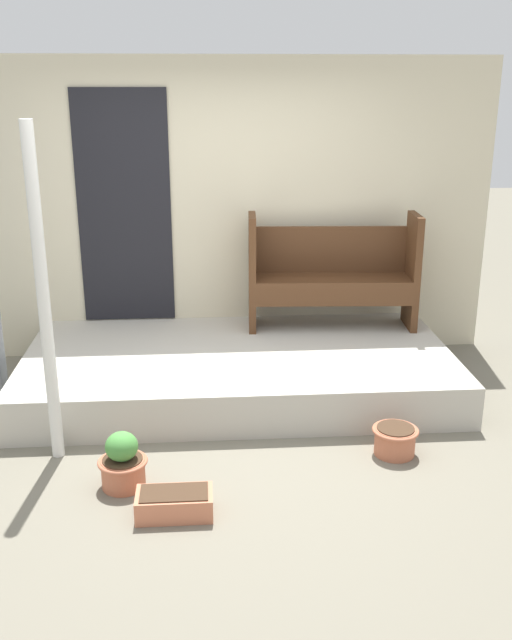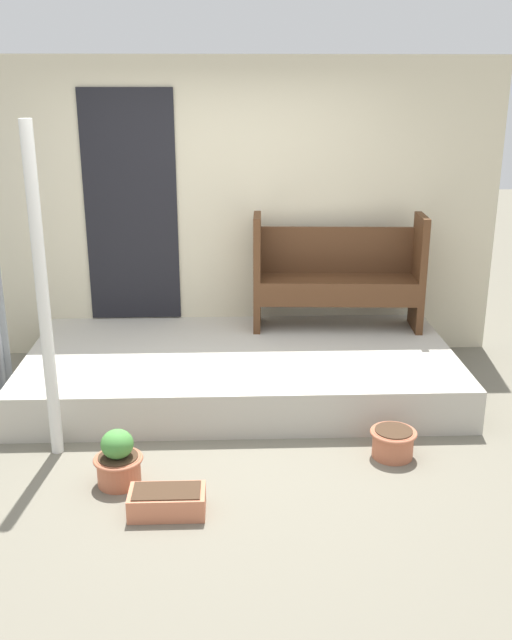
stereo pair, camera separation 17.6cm
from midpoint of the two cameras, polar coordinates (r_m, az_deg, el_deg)
ground_plane at (r=5.06m, az=-1.59°, el=-9.59°), size 24.00×24.00×0.00m
porch_slab at (r=5.79m, az=-0.33°, el=-4.01°), size 3.40×1.75×0.33m
house_wall at (r=6.34m, az=-0.98°, el=8.70°), size 4.60×0.08×2.60m
support_post at (r=4.67m, az=-15.66°, el=1.73°), size 0.08×0.08×2.18m
bench at (r=6.19m, az=7.34°, el=3.92°), size 1.46×0.48×0.99m
flower_pot_left at (r=4.55m, az=-9.86°, el=-11.04°), size 0.31×0.31×0.37m
flower_pot_middle at (r=4.91m, az=11.93°, el=-9.51°), size 0.31×0.31×0.20m
planter_box_rect at (r=4.28m, az=-5.92°, el=-14.26°), size 0.44×0.23×0.15m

